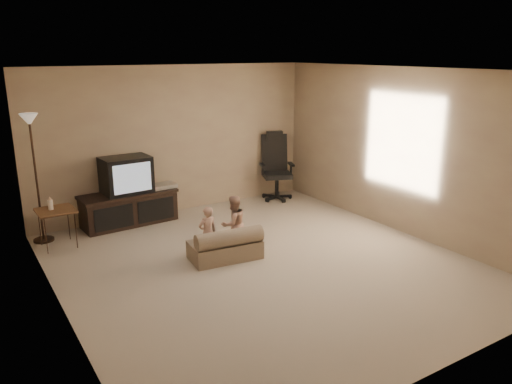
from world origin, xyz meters
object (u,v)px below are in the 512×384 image
(office_chair, at_px, (276,175))
(floor_lamp, at_px, (33,150))
(side_table, at_px, (55,211))
(toddler_left, at_px, (208,233))
(toddler_right, at_px, (233,224))
(child_sofa, at_px, (226,246))
(tv_stand, at_px, (129,196))

(office_chair, bearing_deg, floor_lamp, -157.87)
(office_chair, height_order, floor_lamp, floor_lamp)
(side_table, bearing_deg, office_chair, 4.98)
(office_chair, relative_size, side_table, 1.68)
(toddler_left, bearing_deg, toddler_right, -178.39)
(side_table, relative_size, child_sofa, 0.76)
(side_table, xyz_separation_m, toddler_left, (1.63, -1.53, -0.17))
(side_table, bearing_deg, child_sofa, -42.70)
(office_chair, height_order, toddler_left, office_chair)
(tv_stand, distance_m, side_table, 1.27)
(child_sofa, height_order, toddler_left, toddler_left)
(tv_stand, xyz_separation_m, child_sofa, (0.63, -2.10, -0.27))
(tv_stand, distance_m, floor_lamp, 1.62)
(child_sofa, xyz_separation_m, toddler_left, (-0.20, 0.15, 0.18))
(office_chair, xyz_separation_m, toddler_right, (-1.97, -1.84, -0.05))
(toddler_left, relative_size, toddler_right, 0.91)
(side_table, xyz_separation_m, toddler_right, (2.05, -1.49, -0.13))
(tv_stand, height_order, child_sofa, tv_stand)
(child_sofa, bearing_deg, tv_stand, 113.17)
(tv_stand, bearing_deg, floor_lamp, 179.72)
(floor_lamp, bearing_deg, toddler_left, -46.67)
(floor_lamp, distance_m, child_sofa, 3.07)
(floor_lamp, height_order, child_sofa, floor_lamp)
(tv_stand, relative_size, toddler_left, 2.14)
(toddler_right, bearing_deg, child_sofa, 33.73)
(child_sofa, relative_size, toddler_right, 1.22)
(toddler_right, bearing_deg, side_table, -42.64)
(tv_stand, bearing_deg, side_table, -163.92)
(child_sofa, relative_size, toddler_left, 1.34)
(side_table, bearing_deg, tv_stand, 19.29)
(tv_stand, bearing_deg, toddler_left, -80.65)
(toddler_right, bearing_deg, office_chair, -143.47)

